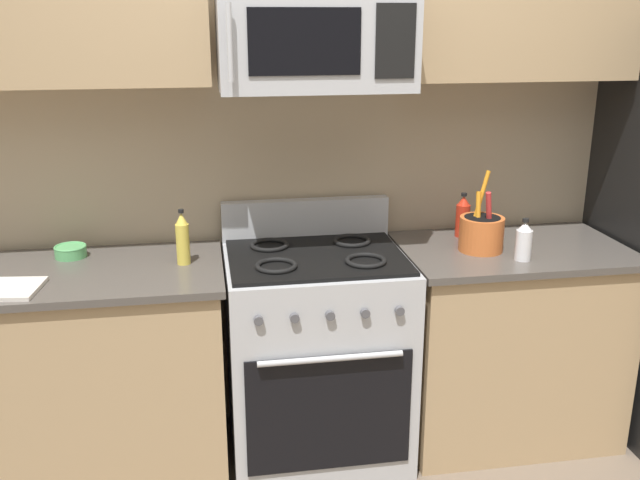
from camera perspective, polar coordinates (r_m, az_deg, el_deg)
name	(u,v)px	position (r m, az deg, el deg)	size (l,w,h in m)	color
wall_back	(302,149)	(3.26, -1.47, 7.29)	(8.00, 0.10, 2.60)	tan
counter_left	(90,373)	(3.16, -17.98, -10.13)	(1.13, 0.65, 0.91)	tan
range_oven	(316,352)	(3.15, -0.32, -8.98)	(0.76, 0.69, 1.09)	#B2B5BA
counter_right	(506,341)	(3.40, 14.72, -7.84)	(0.99, 0.65, 0.91)	tan
microwave	(314,40)	(2.85, -0.46, 15.79)	(0.75, 0.44, 0.38)	#B2B5BA
utensil_crock	(481,232)	(3.13, 12.84, 0.61)	(0.19, 0.19, 0.34)	#D1662D
bottle_vinegar	(524,241)	(3.05, 16.06, -0.10)	(0.07, 0.07, 0.18)	silver
bottle_hot_sauce	(463,217)	(3.31, 11.40, 1.85)	(0.06, 0.06, 0.20)	red
bottle_oil	(183,239)	(2.93, -10.98, 0.08)	(0.06, 0.06, 0.23)	gold
prep_bowl	(71,251)	(3.16, -19.41, -0.84)	(0.13, 0.13, 0.05)	#59AD66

